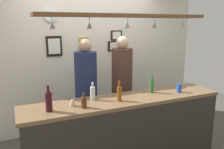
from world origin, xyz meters
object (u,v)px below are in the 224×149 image
picture_frame_caricature (54,46)px  wall_clock (50,15)px  bottle_beer_amber_tall (119,93)px  drink_can (179,88)px  person_right_brown_shirt (122,79)px  cupcake (73,103)px  bottle_soda_clear (93,93)px  bottle_wine_dark_red (49,101)px  picture_frame_lower_pair (115,46)px  bottle_beer_green_import (152,85)px  picture_frame_crest (84,45)px  bottle_beer_brown_stubby (84,102)px  picture_frame_upper_small (116,35)px  person_middle_navy_shirt (86,83)px

picture_frame_caricature → wall_clock: wall_clock is taller
bottle_beer_amber_tall → drink_can: (0.95, -0.00, -0.04)m
person_right_brown_shirt → cupcake: size_ratio=22.27×
person_right_brown_shirt → drink_can: (0.53, -0.78, -0.02)m
bottle_soda_clear → cupcake: 0.32m
bottle_wine_dark_red → drink_can: 1.82m
picture_frame_lower_pair → bottle_beer_green_import: bearing=-91.6°
drink_can → picture_frame_crest: picture_frame_crest is taller
bottle_beer_green_import → picture_frame_caricature: size_ratio=0.76×
picture_frame_lower_pair → bottle_wine_dark_red: bearing=-135.4°
bottle_wine_dark_red → wall_clock: bearing=78.0°
bottle_beer_brown_stubby → bottle_beer_amber_tall: 0.49m
picture_frame_upper_small → wall_clock: size_ratio=1.00×
picture_frame_caricature → picture_frame_upper_small: picture_frame_upper_small is taller
bottle_beer_amber_tall → picture_frame_lower_pair: (0.61, 1.46, 0.44)m
wall_clock → picture_frame_crest: bearing=0.6°
bottle_wine_dark_red → picture_frame_caricature: 1.58m
person_middle_navy_shirt → picture_frame_caricature: size_ratio=5.03×
picture_frame_crest → picture_frame_caricature: (-0.52, 0.00, -0.01)m
bottle_beer_amber_tall → cupcake: size_ratio=3.33×
bottle_wine_dark_red → picture_frame_caricature: picture_frame_caricature is taller
bottle_beer_brown_stubby → bottle_wine_dark_red: bottle_wine_dark_red is taller
person_middle_navy_shirt → bottle_wine_dark_red: (-0.68, -0.79, 0.06)m
picture_frame_crest → drink_can: bearing=-56.9°
picture_frame_lower_pair → picture_frame_upper_small: 0.20m
person_right_brown_shirt → picture_frame_lower_pair: person_right_brown_shirt is taller
picture_frame_crest → bottle_soda_clear: bearing=-102.6°
person_right_brown_shirt → bottle_soda_clear: 0.94m
picture_frame_lower_pair → picture_frame_upper_small: size_ratio=1.36×
bottle_beer_brown_stubby → cupcake: bearing=134.1°
cupcake → picture_frame_caricature: (0.06, 1.40, 0.55)m
bottle_soda_clear → bottle_beer_amber_tall: (0.29, -0.18, 0.01)m
bottle_wine_dark_red → bottle_soda_clear: bottle_wine_dark_red is taller
person_right_brown_shirt → bottle_beer_brown_stubby: (-0.90, -0.83, -0.01)m
person_middle_navy_shirt → drink_can: person_middle_navy_shirt is taller
bottle_soda_clear → bottle_beer_brown_stubby: bearing=-129.5°
bottle_soda_clear → picture_frame_upper_small: size_ratio=1.05×
picture_frame_caricature → bottle_beer_brown_stubby: bearing=-88.3°
cupcake → person_right_brown_shirt: bearing=35.6°
bottle_soda_clear → picture_frame_caricature: size_ratio=0.68×
bottle_beer_brown_stubby → picture_frame_upper_small: (1.12, 1.51, 0.67)m
drink_can → cupcake: 1.54m
person_right_brown_shirt → bottle_beer_brown_stubby: person_right_brown_shirt is taller
bottle_beer_green_import → person_middle_navy_shirt: bearing=140.4°
bottle_beer_green_import → bottle_wine_dark_red: bottle_wine_dark_red is taller
bottle_wine_dark_red → picture_frame_caricature: size_ratio=0.88×
picture_frame_upper_small → cupcake: bearing=-131.1°
cupcake → picture_frame_lower_pair: size_ratio=0.26×
bottle_beer_amber_tall → wall_clock: wall_clock is taller
person_middle_navy_shirt → person_right_brown_shirt: (0.61, -0.00, 0.02)m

